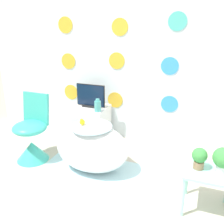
# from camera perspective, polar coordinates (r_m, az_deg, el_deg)

# --- Properties ---
(wall_back_dotted) EXTENTS (4.25, 0.05, 2.60)m
(wall_back_dotted) POSITION_cam_1_polar(r_m,az_deg,el_deg) (3.73, 1.27, 13.26)
(wall_back_dotted) COLOR white
(wall_back_dotted) RESTS_ON ground_plane
(rug) EXTENTS (1.30, 0.98, 0.01)m
(rug) POSITION_cam_1_polar(r_m,az_deg,el_deg) (3.11, -4.86, -13.96)
(rug) COLOR silver
(rug) RESTS_ON ground_plane
(bathtub) EXTENTS (0.89, 0.59, 0.58)m
(bathtub) POSITION_cam_1_polar(r_m,az_deg,el_deg) (3.12, -4.40, -7.68)
(bathtub) COLOR white
(bathtub) RESTS_ON ground_plane
(rubber_duck) EXTENTS (0.06, 0.07, 0.08)m
(rubber_duck) POSITION_cam_1_polar(r_m,az_deg,el_deg) (3.00, -6.54, -2.12)
(rubber_duck) COLOR yellow
(rubber_duck) RESTS_ON bathtub
(chair) EXTENTS (0.43, 0.43, 0.85)m
(chair) POSITION_cam_1_polar(r_m,az_deg,el_deg) (3.48, -17.09, -5.69)
(chair) COLOR #38B2A3
(chair) RESTS_ON ground_plane
(tv_cabinet) EXTENTS (0.47, 0.43, 0.52)m
(tv_cabinet) POSITION_cam_1_polar(r_m,az_deg,el_deg) (3.88, -4.52, -2.44)
(tv_cabinet) COLOR silver
(tv_cabinet) RESTS_ON ground_plane
(tv) EXTENTS (0.43, 0.12, 0.33)m
(tv) POSITION_cam_1_polar(r_m,az_deg,el_deg) (3.74, -4.68, 3.32)
(tv) COLOR black
(tv) RESTS_ON tv_cabinet
(vase) EXTENTS (0.09, 0.09, 0.18)m
(vase) POSITION_cam_1_polar(r_m,az_deg,el_deg) (3.56, -3.14, 1.33)
(vase) COLOR #51B2AD
(vase) RESTS_ON tv_cabinet
(side_table) EXTENTS (0.44, 0.40, 0.42)m
(side_table) POSITION_cam_1_polar(r_m,az_deg,el_deg) (2.63, 20.20, -13.25)
(side_table) COLOR #99E0D8
(side_table) RESTS_ON ground_plane
(potted_plant_left) EXTENTS (0.14, 0.14, 0.21)m
(potted_plant_left) POSITION_cam_1_polar(r_m,az_deg,el_deg) (2.54, 18.50, -9.31)
(potted_plant_left) COLOR #8C6B4C
(potted_plant_left) RESTS_ON side_table
(potted_plant_right) EXTENTS (0.18, 0.18, 0.25)m
(potted_plant_right) POSITION_cam_1_polar(r_m,az_deg,el_deg) (2.52, 23.04, -9.42)
(potted_plant_right) COLOR white
(potted_plant_right) RESTS_ON side_table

